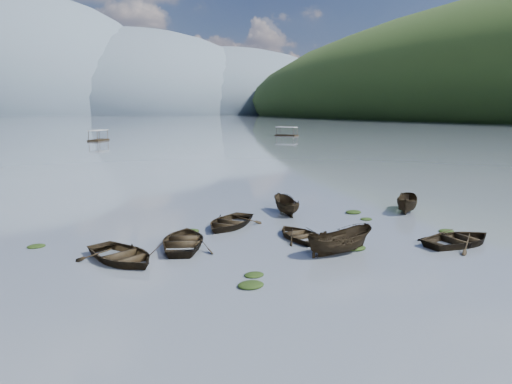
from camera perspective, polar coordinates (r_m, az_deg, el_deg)
name	(u,v)px	position (r m, az deg, el deg)	size (l,w,h in m)	color
ground_plane	(358,274)	(22.63, 12.68, -9.95)	(2400.00, 2400.00, 0.00)	#555D6A
haze_mtn_b	(21,114)	(918.15, -27.34, 8.60)	(520.00, 520.00, 340.00)	#475666
haze_mtn_c	(136,114)	(929.61, -14.80, 9.40)	(520.00, 520.00, 260.00)	#475666
haze_mtn_d	(223,114)	(975.51, -4.17, 9.73)	(520.00, 520.00, 220.00)	#475666
rowboat_0	(122,261)	(24.88, -16.43, -8.26)	(3.52, 4.92, 1.02)	black
rowboat_1	(184,246)	(26.71, -8.96, -6.68)	(3.56, 4.98, 1.03)	black
rowboat_2	(339,253)	(25.52, 10.38, -7.53)	(1.58, 4.20, 1.62)	black
rowboat_3	(300,238)	(28.13, 5.47, -5.73)	(2.86, 4.00, 0.83)	black
rowboat_4	(459,244)	(29.24, 24.05, -5.98)	(3.41, 4.78, 0.99)	black
rowboat_5	(407,211)	(37.03, 18.35, -2.32)	(1.51, 4.00, 1.55)	black
rowboat_7	(229,227)	(30.72, -3.37, -4.33)	(3.48, 4.87, 1.01)	black
rowboat_8	(286,213)	(34.55, 3.75, -2.70)	(1.44, 3.84, 1.48)	black
weed_clump_0	(251,286)	(20.62, -0.66, -11.72)	(1.20, 0.98, 0.26)	black
weed_clump_1	(254,276)	(21.84, -0.24, -10.44)	(0.96, 0.77, 0.21)	black
weed_clump_2	(355,249)	(26.40, 12.29, -7.00)	(1.27, 1.02, 0.28)	black
weed_clump_3	(366,220)	(33.50, 13.61, -3.38)	(0.88, 0.74, 0.19)	black
weed_clump_4	(446,232)	(31.82, 22.68, -4.61)	(1.05, 0.83, 0.22)	black
weed_clump_5	(36,247)	(29.04, -25.76, -6.21)	(1.00, 0.81, 0.21)	black
weed_clump_6	(191,232)	(29.69, -8.10, -4.93)	(1.04, 0.86, 0.22)	black
weed_clump_7	(353,213)	(35.39, 12.07, -2.59)	(1.24, 1.00, 0.27)	black
pontoon_centre	(99,141)	(122.97, -19.08, 6.06)	(2.83, 6.80, 2.61)	black
pontoon_right	(287,136)	(139.17, 3.85, 7.01)	(2.81, 6.74, 2.58)	black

